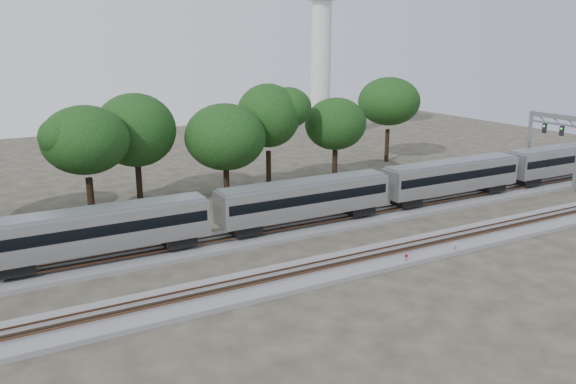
# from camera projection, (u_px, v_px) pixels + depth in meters

# --- Properties ---
(ground) EXTENTS (160.00, 160.00, 0.00)m
(ground) POSITION_uv_depth(u_px,v_px,m) (316.00, 253.00, 49.66)
(ground) COLOR #383328
(ground) RESTS_ON ground
(track_far) EXTENTS (160.00, 5.00, 0.73)m
(track_far) POSITION_uv_depth(u_px,v_px,m) (284.00, 231.00, 54.68)
(track_far) COLOR slate
(track_far) RESTS_ON ground
(track_near) EXTENTS (160.00, 5.00, 0.73)m
(track_near) POSITION_uv_depth(u_px,v_px,m) (342.00, 266.00, 46.22)
(track_near) COLOR slate
(track_near) RESTS_ON ground
(train) EXTENTS (93.64, 3.23, 4.77)m
(train) POSITION_uv_depth(u_px,v_px,m) (306.00, 197.00, 55.03)
(train) COLOR #B3B5BA
(train) RESTS_ON ground
(switch_stand_red) EXTENTS (0.30, 0.12, 0.97)m
(switch_stand_red) POSITION_uv_depth(u_px,v_px,m) (406.00, 258.00, 46.74)
(switch_stand_red) COLOR #512D19
(switch_stand_red) RESTS_ON ground
(switch_stand_white) EXTENTS (0.35, 0.07, 1.10)m
(switch_stand_white) POSITION_uv_depth(u_px,v_px,m) (455.00, 246.00, 49.18)
(switch_stand_white) COLOR #512D19
(switch_stand_white) RESTS_ON ground
(switch_lever) EXTENTS (0.57, 0.45, 0.30)m
(switch_lever) POSITION_uv_depth(u_px,v_px,m) (425.00, 258.00, 47.92)
(switch_lever) COLOR #512D19
(switch_lever) RESTS_ON ground
(signal_gantry) EXTENTS (0.64, 7.62, 9.27)m
(signal_gantry) POSITION_uv_depth(u_px,v_px,m) (554.00, 134.00, 71.03)
(signal_gantry) COLOR gray
(signal_gantry) RESTS_ON ground
(tree_2) EXTENTS (8.64, 8.64, 12.18)m
(tree_2) POSITION_uv_depth(u_px,v_px,m) (85.00, 140.00, 56.33)
(tree_2) COLOR black
(tree_2) RESTS_ON ground
(tree_3) EXTENTS (8.68, 8.68, 12.23)m
(tree_3) POSITION_uv_depth(u_px,v_px,m) (135.00, 130.00, 62.43)
(tree_3) COLOR black
(tree_3) RESTS_ON ground
(tree_4) EXTENTS (7.63, 7.63, 10.75)m
(tree_4) POSITION_uv_depth(u_px,v_px,m) (225.00, 137.00, 64.24)
(tree_4) COLOR black
(tree_4) RESTS_ON ground
(tree_5) EXTENTS (9.56, 9.56, 13.48)m
(tree_5) POSITION_uv_depth(u_px,v_px,m) (268.00, 116.00, 67.75)
(tree_5) COLOR black
(tree_5) RESTS_ON ground
(tree_6) EXTENTS (7.79, 7.79, 10.98)m
(tree_6) POSITION_uv_depth(u_px,v_px,m) (336.00, 124.00, 73.30)
(tree_6) COLOR black
(tree_6) RESTS_ON ground
(tree_7) EXTENTS (9.43, 9.43, 13.30)m
(tree_7) POSITION_uv_depth(u_px,v_px,m) (389.00, 101.00, 85.07)
(tree_7) COLOR black
(tree_7) RESTS_ON ground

